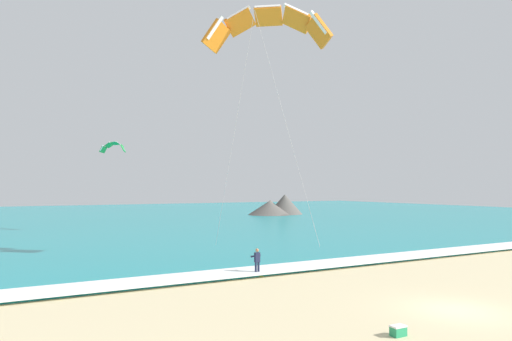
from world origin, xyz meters
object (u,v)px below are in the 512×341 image
object	(u,v)px
cooler_box	(398,331)
kite_primary	(267,24)
kite_distant	(114,146)
kitesurfer	(257,260)
surfboard	(257,275)

from	to	relation	value
cooler_box	kite_primary	bearing A→B (deg)	75.35
kite_distant	kite_primary	bearing A→B (deg)	-78.77
kite_primary	cooler_box	xyz separation A→B (m)	(-4.53, -17.35, -17.70)
kitesurfer	kite_distant	world-z (taller)	kite_distant
kitesurfer	kite_primary	xyz separation A→B (m)	(3.38, 4.44, 16.96)
kitesurfer	surfboard	bearing A→B (deg)	-86.63
kitesurfer	kite_primary	bearing A→B (deg)	52.74
kitesurfer	cooler_box	bearing A→B (deg)	-95.11
surfboard	kite_distant	world-z (taller)	kite_distant
cooler_box	kite_distant	bearing A→B (deg)	91.22
surfboard	cooler_box	bearing A→B (deg)	-95.12
kite_primary	kite_distant	bearing A→B (deg)	101.23
kitesurfer	kite_distant	size ratio (longest dim) A/B	0.50
kite_primary	cooler_box	bearing A→B (deg)	-104.65
surfboard	cooler_box	size ratio (longest dim) A/B	2.45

